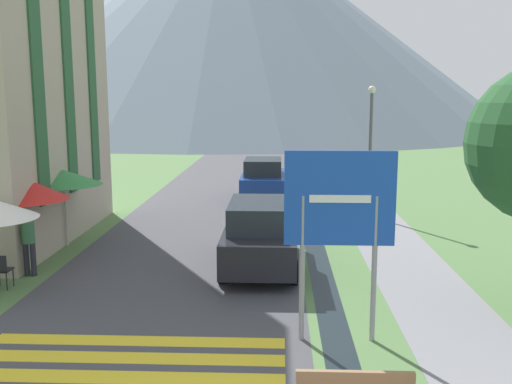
{
  "coord_description": "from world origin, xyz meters",
  "views": [
    {
      "loc": [
        0.09,
        -5.58,
        4.52
      ],
      "look_at": [
        -0.54,
        10.0,
        1.89
      ],
      "focal_mm": 40.0,
      "sensor_mm": 36.0,
      "label": 1
    }
  ],
  "objects": [
    {
      "name": "cafe_umbrella_rear_green",
      "position": [
        -6.36,
        11.08,
        2.11
      ],
      "size": [
        2.26,
        2.26,
        2.34
      ],
      "color": "#B7B2A8",
      "rests_on": "ground_plane"
    },
    {
      "name": "crosswalk_marking",
      "position": [
        -2.5,
        3.65,
        0.01
      ],
      "size": [
        5.44,
        1.84,
        0.01
      ],
      "color": "yellow",
      "rests_on": "ground_plane"
    },
    {
      "name": "ground_plane",
      "position": [
        0.0,
        20.0,
        0.0
      ],
      "size": [
        160.0,
        160.0,
        0.0
      ],
      "primitive_type": "plane",
      "color": "#517542"
    },
    {
      "name": "parked_car_near",
      "position": [
        -0.4,
        9.08,
        0.91
      ],
      "size": [
        1.93,
        4.45,
        1.82
      ],
      "color": "black",
      "rests_on": "ground_plane"
    },
    {
      "name": "cafe_chair_middle",
      "position": [
        -6.86,
        8.42,
        0.51
      ],
      "size": [
        0.4,
        0.4,
        0.85
      ],
      "rotation": [
        0.0,
        0.0,
        0.31
      ],
      "color": "#232328",
      "rests_on": "ground_plane"
    },
    {
      "name": "streetlamp",
      "position": [
        3.5,
        15.85,
        2.92
      ],
      "size": [
        0.28,
        0.28,
        4.89
      ],
      "color": "#515156",
      "rests_on": "ground_plane"
    },
    {
      "name": "parked_car_far",
      "position": [
        -0.6,
        19.22,
        0.91
      ],
      "size": [
        1.96,
        4.08,
        1.82
      ],
      "color": "navy",
      "rests_on": "ground_plane"
    },
    {
      "name": "cafe_umbrella_middle_red",
      "position": [
        -6.59,
        9.17,
        2.05
      ],
      "size": [
        2.1,
        2.1,
        2.33
      ],
      "color": "#B7B2A8",
      "rests_on": "ground_plane"
    },
    {
      "name": "footpath",
      "position": [
        3.6,
        30.0,
        0.0
      ],
      "size": [
        2.2,
        60.0,
        0.01
      ],
      "color": "slate",
      "rests_on": "ground_plane"
    },
    {
      "name": "person_standing_terrace",
      "position": [
        -6.22,
        8.15,
        0.95
      ],
      "size": [
        0.32,
        0.32,
        1.64
      ],
      "color": "#282833",
      "rests_on": "ground_plane"
    },
    {
      "name": "cafe_chair_near_left",
      "position": [
        -6.45,
        7.09,
        0.51
      ],
      "size": [
        0.4,
        0.4,
        0.85
      ],
      "rotation": [
        0.0,
        0.0,
        0.2
      ],
      "color": "#232328",
      "rests_on": "ground_plane"
    },
    {
      "name": "drainage_channel",
      "position": [
        1.2,
        30.0,
        0.0
      ],
      "size": [
        0.6,
        60.0,
        0.0
      ],
      "color": "black",
      "rests_on": "ground_plane"
    },
    {
      "name": "mountain_distant",
      "position": [
        -7.05,
        77.07,
        14.87
      ],
      "size": [
        77.33,
        77.33,
        29.73
      ],
      "color": "slate",
      "rests_on": "ground_plane"
    },
    {
      "name": "road_sign",
      "position": [
        1.19,
        4.56,
        2.39
      ],
      "size": [
        2.01,
        0.11,
        3.56
      ],
      "color": "gray",
      "rests_on": "ground_plane"
    },
    {
      "name": "road",
      "position": [
        -2.5,
        30.0,
        0.0
      ],
      "size": [
        6.4,
        60.0,
        0.01
      ],
      "color": "#424247",
      "rests_on": "ground_plane"
    }
  ]
}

